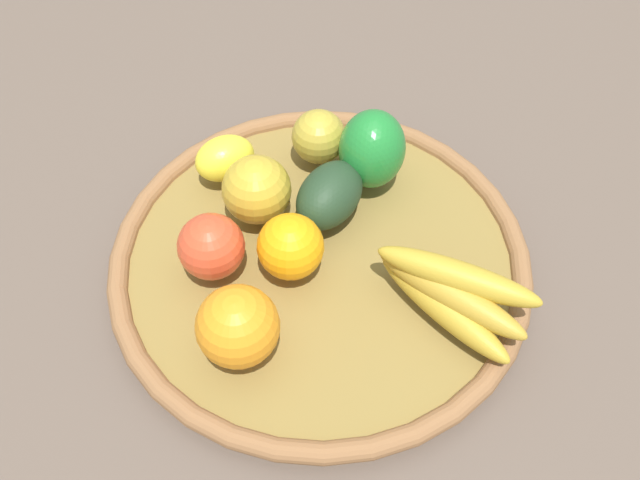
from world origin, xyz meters
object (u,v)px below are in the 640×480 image
Objects in this scene: bell_pepper at (372,149)px; orange_1 at (238,326)px; orange_0 at (290,247)px; apple_0 at (257,190)px; lemon_0 at (225,158)px; avocado at (330,195)px; apple_2 at (211,247)px; apple_1 at (319,137)px; banana_bunch at (451,292)px.

orange_1 is at bearing -19.06° from bell_pepper.
orange_0 is 0.16m from bell_pepper.
apple_0 reaches higher than lemon_0.
orange_1 is (-0.07, 0.08, 0.01)m from orange_0.
avocado reaches higher than lemon_0.
orange_1 is 0.17m from apple_0.
apple_0 is at bearing -168.60° from lemon_0.
apple_1 is at bearing -57.38° from apple_2.
orange_1 is 0.86× the size of avocado.
orange_0 is at bearing -176.00° from apple_0.
avocado is (-0.09, 0.03, -0.00)m from apple_1.
orange_0 is 1.09× the size of apple_1.
orange_0 reaches higher than lemon_0.
lemon_0 is (0.02, 0.11, -0.01)m from apple_1.
apple_0 is at bearing 33.87° from banana_bunch.
orange_0 is 0.08m from apple_2.
apple_1 is 0.11m from lemon_0.
banana_bunch is 0.21m from orange_1.
orange_1 is 0.10m from apple_2.
orange_0 is 0.09m from apple_0.
apple_0 reaches higher than orange_0.
avocado is (0.05, -0.07, -0.00)m from orange_0.
apple_2 is 0.99× the size of lemon_0.
orange_0 reaches higher than banana_bunch.
orange_0 is 0.99× the size of lemon_0.
apple_1 is (0.25, 0.03, 0.00)m from banana_bunch.
apple_2 is at bearing -41.09° from bell_pepper.
bell_pepper is at bearing -90.85° from apple_0.
avocado is at bearing 164.21° from apple_1.
orange_1 reaches higher than apple_0.
apple_2 is at bearing 97.35° from avocado.
orange_1 is at bearing 78.84° from banana_bunch.
apple_1 is at bearing -33.33° from orange_0.
apple_0 is 1.19× the size of apple_1.
avocado is at bearing -52.66° from orange_0.
apple_2 is at bearing 126.97° from apple_0.
orange_1 is (0.04, 0.21, 0.01)m from banana_bunch.
bell_pepper is at bearing -54.45° from orange_1.
apple_0 is at bearing 4.00° from orange_0.
banana_bunch is at bearing -125.67° from apple_2.
orange_0 is at bearing 127.34° from avocado.
banana_bunch is 0.17m from orange_0.
orange_1 reaches higher than banana_bunch.
avocado is at bearing -115.04° from apple_0.
apple_0 is 0.81× the size of bell_pepper.
apple_2 reaches higher than avocado.
orange_1 is at bearing 154.02° from apple_0.
banana_bunch is 0.24m from apple_0.
banana_bunch is 2.40× the size of orange_0.
apple_1 is (0.05, -0.10, -0.01)m from apple_0.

